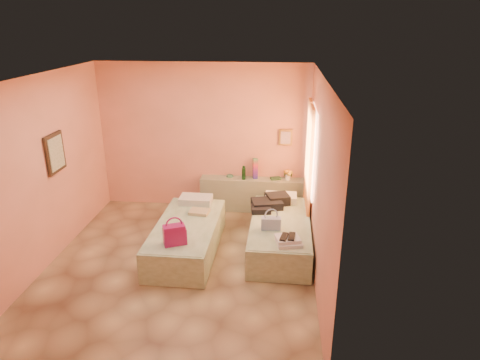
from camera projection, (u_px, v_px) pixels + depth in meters
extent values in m
plane|color=tan|center=(181.00, 264.00, 6.54)|extent=(4.50, 4.50, 0.00)
cube|color=#F59C83|center=(204.00, 137.00, 8.14)|extent=(4.00, 0.02, 2.80)
cube|color=#F59C83|center=(41.00, 174.00, 6.22)|extent=(0.02, 4.50, 2.80)
cube|color=#F59C83|center=(319.00, 184.00, 5.87)|extent=(0.02, 4.50, 2.80)
cube|color=white|center=(170.00, 78.00, 5.55)|extent=(4.00, 4.50, 0.02)
cube|color=beige|center=(312.00, 150.00, 7.00)|extent=(0.02, 1.10, 1.40)
cube|color=orange|center=(309.00, 173.00, 6.98)|extent=(0.05, 0.55, 2.20)
cube|color=orange|center=(307.00, 162.00, 7.54)|extent=(0.05, 0.45, 2.20)
cube|color=#332316|center=(55.00, 153.00, 6.52)|extent=(0.04, 0.50, 0.60)
cube|color=gold|center=(286.00, 137.00, 7.96)|extent=(0.25, 0.04, 0.30)
cube|color=gray|center=(254.00, 194.00, 8.29)|extent=(2.05, 0.30, 0.65)
cube|color=beige|center=(187.00, 237.00, 6.82)|extent=(0.93, 2.01, 0.50)
cube|color=beige|center=(280.00, 235.00, 6.91)|extent=(0.93, 2.01, 0.50)
cylinder|color=#163C1D|center=(244.00, 173.00, 8.10)|extent=(0.08, 0.08, 0.26)
cube|color=#9E135E|center=(255.00, 169.00, 8.13)|extent=(0.11, 0.11, 0.40)
cylinder|color=#437B5D|center=(230.00, 176.00, 8.27)|extent=(0.16, 0.16, 0.03)
cube|color=#284B2C|center=(276.00, 178.00, 8.15)|extent=(0.22, 0.18, 0.03)
cube|color=white|center=(288.00, 174.00, 8.09)|extent=(0.20, 0.20, 0.24)
cube|color=#9E135E|center=(175.00, 234.00, 6.07)|extent=(0.37, 0.30, 0.30)
cube|color=tan|center=(199.00, 212.00, 7.07)|extent=(0.34, 0.29, 0.05)
cube|color=black|center=(270.00, 203.00, 7.27)|extent=(0.68, 0.68, 0.16)
cube|color=#4566A6|center=(271.00, 223.00, 6.52)|extent=(0.31, 0.15, 0.19)
cube|color=silver|center=(289.00, 241.00, 6.10)|extent=(0.40, 0.36, 0.10)
cube|color=black|center=(288.00, 237.00, 6.08)|extent=(0.22, 0.27, 0.02)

